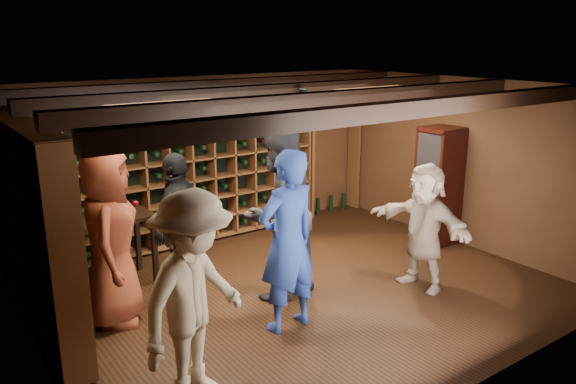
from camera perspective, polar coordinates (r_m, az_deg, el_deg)
ground at (r=7.11m, az=1.39°, el=-9.95°), size 6.00×6.00×0.00m
room_shell at (r=6.50m, az=1.26°, el=9.87°), size 6.00×6.00×6.00m
wine_rack_back at (r=8.39m, az=-11.06°, el=2.07°), size 4.65×0.30×2.20m
wine_rack_left at (r=6.34m, az=-24.39°, el=-3.44°), size 0.30×2.65×2.20m
crate_shelf at (r=9.85m, az=4.60°, el=6.75°), size 1.20×0.32×2.07m
display_cabinet at (r=8.75m, az=15.00°, el=0.39°), size 0.55×0.50×1.75m
man_blue_shirt at (r=5.89m, az=-0.05°, el=-5.07°), size 0.75×0.52×1.98m
man_grey_suit at (r=6.65m, az=-0.98°, el=-2.14°), size 1.16×0.99×2.08m
guest_red_floral at (r=6.31m, az=-17.65°, el=-4.46°), size 0.98×1.13×1.96m
guest_woman_black at (r=6.81m, az=-10.95°, el=-3.36°), size 1.09×0.97×1.78m
guest_khaki at (r=4.86m, az=-9.52°, el=-10.56°), size 1.40×1.16×1.88m
guest_beige at (r=7.14m, az=13.64°, el=-3.40°), size 0.57×1.51×1.59m
tasting_table at (r=7.27m, az=-18.41°, el=-3.38°), size 1.25×0.68×1.19m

